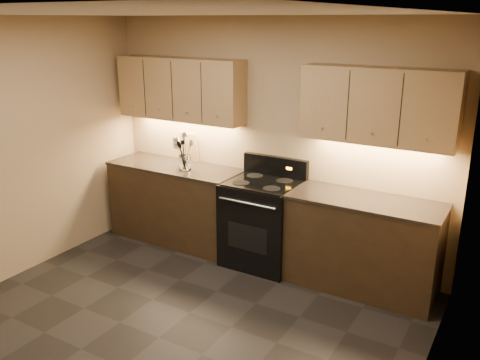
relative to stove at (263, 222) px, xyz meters
The scene contains 17 objects.
floor 1.75m from the stove, 92.72° to the right, with size 4.00×4.00×0.00m, color black.
ceiling 2.71m from the stove, 92.72° to the right, with size 4.00×4.00×0.00m, color silver.
wall_back 0.88m from the stove, 104.10° to the left, with size 4.00×0.04×2.60m, color tan.
wall_right 2.68m from the stove, 41.21° to the right, with size 0.04×4.00×2.60m, color tan.
counter_left 1.18m from the stove, behind, with size 1.62×0.62×0.93m.
counter_right 1.10m from the stove, ahead, with size 1.46×0.62×0.93m.
stove is the anchor object (origin of this frame).
upper_cab_left 1.78m from the stove, behind, with size 1.60×0.30×0.70m, color #A78453.
upper_cab_right 1.73m from the stove, ahead, with size 1.44×0.30×0.70m, color #A78453.
outlet_plate 1.55m from the stove, 167.24° to the left, with size 0.09×0.01×0.12m, color #B2B5BA.
utensil_crock 1.11m from the stove, behind, with size 0.14×0.14×0.17m.
cutting_board 1.37m from the stove, 166.13° to the left, with size 0.27×0.02×0.34m, color tan.
wooden_spoon 1.19m from the stove, behind, with size 0.06×0.06×0.34m, color tan, non-canonical shape.
black_spoon 1.18m from the stove, behind, with size 0.06×0.06×0.34m, color black, non-canonical shape.
black_turner 1.16m from the stove, behind, with size 0.08×0.08×0.34m, color black, non-canonical shape.
steel_spatula 1.15m from the stove, behind, with size 0.08×0.08×0.39m, color silver, non-canonical shape.
steel_skimmer 1.15m from the stove, behind, with size 0.09×0.09×0.39m, color silver, non-canonical shape.
Camera 1 is at (2.47, -2.80, 2.56)m, focal length 38.00 mm.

